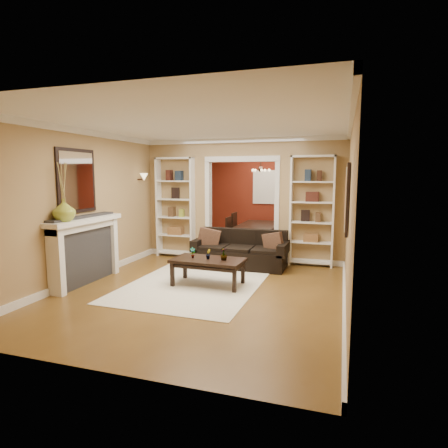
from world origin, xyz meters
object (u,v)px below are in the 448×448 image
(bookshelf_left, at_px, (176,207))
(coffee_table, at_px, (208,272))
(dining_table, at_px, (260,236))
(sofa, at_px, (240,249))
(bookshelf_right, at_px, (312,211))
(fireplace, at_px, (87,251))

(bookshelf_left, bearing_deg, coffee_table, -52.66)
(bookshelf_left, distance_m, dining_table, 2.47)
(sofa, distance_m, bookshelf_right, 1.68)
(bookshelf_right, relative_size, fireplace, 1.35)
(sofa, distance_m, bookshelf_left, 1.97)
(sofa, relative_size, bookshelf_left, 0.84)
(coffee_table, distance_m, fireplace, 2.16)
(sofa, relative_size, fireplace, 1.14)
(bookshelf_left, bearing_deg, sofa, -18.65)
(bookshelf_left, distance_m, fireplace, 2.65)
(bookshelf_right, height_order, dining_table, bookshelf_right)
(coffee_table, height_order, bookshelf_right, bookshelf_right)
(bookshelf_left, height_order, dining_table, bookshelf_left)
(coffee_table, xyz_separation_m, dining_table, (0.13, 3.64, 0.08))
(sofa, bearing_deg, coffee_table, -97.55)
(sofa, bearing_deg, bookshelf_left, 161.35)
(fireplace, bearing_deg, bookshelf_left, 77.95)
(sofa, bearing_deg, fireplace, -139.19)
(coffee_table, bearing_deg, bookshelf_left, 129.70)
(bookshelf_right, bearing_deg, bookshelf_left, 180.00)
(sofa, xyz_separation_m, bookshelf_left, (-1.72, 0.58, 0.77))
(coffee_table, relative_size, bookshelf_left, 0.53)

